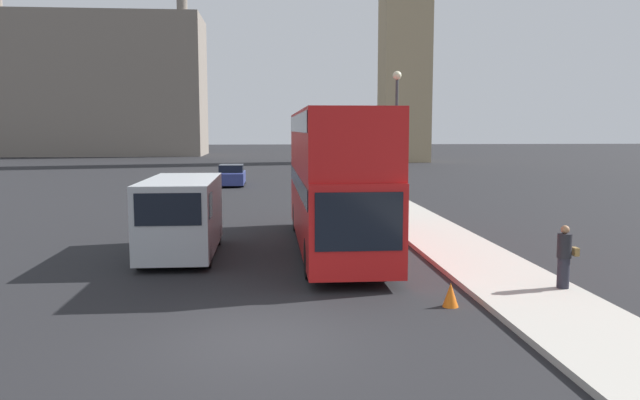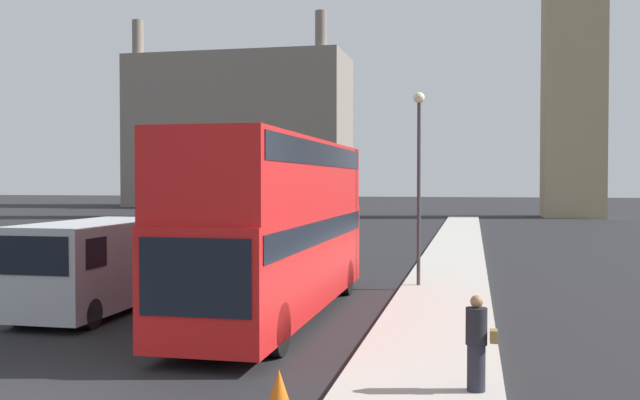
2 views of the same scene
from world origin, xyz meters
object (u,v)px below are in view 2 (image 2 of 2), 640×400
at_px(red_double_decker_bus, 278,219).
at_px(street_lamp, 419,160).
at_px(parked_sedan, 309,228).
at_px(pedestrian, 477,343).
at_px(white_van, 91,265).

distance_m(red_double_decker_bus, street_lamp, 6.57).
bearing_deg(red_double_decker_bus, parked_sedan, 101.24).
bearing_deg(parked_sedan, pedestrian, -72.07).
height_order(red_double_decker_bus, parked_sedan, red_double_decker_bus).
bearing_deg(red_double_decker_bus, pedestrian, -50.56).
bearing_deg(white_van, street_lamp, 37.42).
relative_size(red_double_decker_bus, white_van, 2.14).
distance_m(red_double_decker_bus, parked_sedan, 24.71).
height_order(pedestrian, parked_sedan, pedestrian).
bearing_deg(red_double_decker_bus, street_lamp, 59.93).
height_order(white_van, pedestrian, white_van).
height_order(red_double_decker_bus, white_van, red_double_decker_bus).
bearing_deg(red_double_decker_bus, white_van, -171.99).
xyz_separation_m(red_double_decker_bus, white_van, (-4.91, -0.69, -1.22)).
height_order(red_double_decker_bus, street_lamp, street_lamp).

